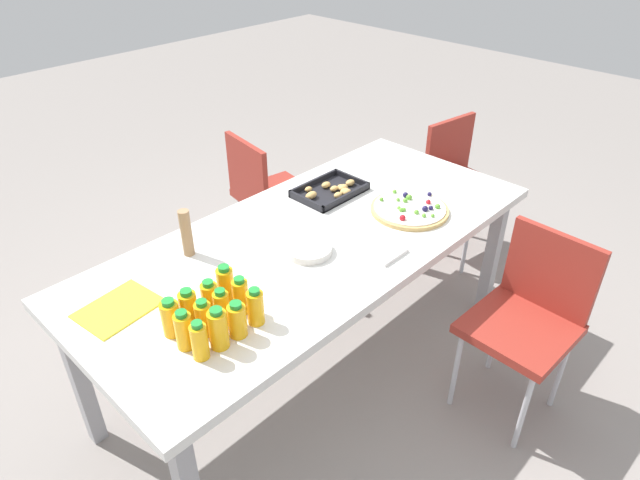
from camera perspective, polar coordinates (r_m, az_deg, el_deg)
ground_plane at (r=2.79m, az=-0.58°, el=-12.70°), size 12.00×12.00×0.00m
party_table at (r=2.35m, az=-0.67°, el=-0.96°), size 2.03×0.90×0.75m
chair_near_right at (r=2.47m, az=20.72°, el=-6.90°), size 0.41×0.41×0.83m
chair_far_right at (r=3.21m, az=-5.52°, el=5.06°), size 0.46×0.46×0.83m
chair_end at (r=3.45m, az=14.23°, el=6.26°), size 0.46×0.46×0.83m
juice_bottle_0 at (r=1.76m, az=-12.27°, el=-10.09°), size 0.05×0.05×0.14m
juice_bottle_1 at (r=1.78m, az=-10.40°, el=-8.96°), size 0.06×0.06×0.15m
juice_bottle_2 at (r=1.82m, az=-8.49°, el=-8.12°), size 0.06×0.06×0.13m
juice_bottle_3 at (r=1.85m, az=-6.64°, el=-6.84°), size 0.06×0.06×0.14m
juice_bottle_4 at (r=1.80m, az=-13.78°, el=-9.00°), size 0.06×0.06×0.14m
juice_bottle_5 at (r=1.84m, az=-11.84°, el=-7.88°), size 0.05×0.05×0.14m
juice_bottle_6 at (r=1.87m, az=-10.05°, el=-6.82°), size 0.05×0.05×0.14m
juice_bottle_7 at (r=1.90m, az=-8.15°, el=-5.71°), size 0.05×0.05×0.14m
juice_bottle_8 at (r=1.86m, az=-15.05°, el=-7.73°), size 0.06×0.06×0.14m
juice_bottle_9 at (r=1.89m, az=-13.34°, el=-6.79°), size 0.06×0.06×0.14m
juice_bottle_10 at (r=1.92m, az=-11.24°, el=-5.87°), size 0.06×0.06×0.13m
juice_bottle_11 at (r=1.95m, az=-9.66°, el=-4.59°), size 0.06×0.06×0.15m
fruit_pizza at (r=2.51m, az=9.20°, el=3.17°), size 0.35×0.35×0.05m
snack_tray at (r=2.63m, az=1.11°, el=5.05°), size 0.33×0.22×0.04m
plate_stack at (r=2.20m, az=-1.19°, el=-0.96°), size 0.19×0.19×0.03m
napkin_stack at (r=2.22m, az=6.40°, el=-1.07°), size 0.15×0.15×0.02m
cardboard_tube at (r=2.21m, az=-13.55°, el=0.72°), size 0.04×0.04×0.20m
paper_folder at (r=2.06m, az=-19.98°, el=-6.59°), size 0.28×0.23×0.01m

